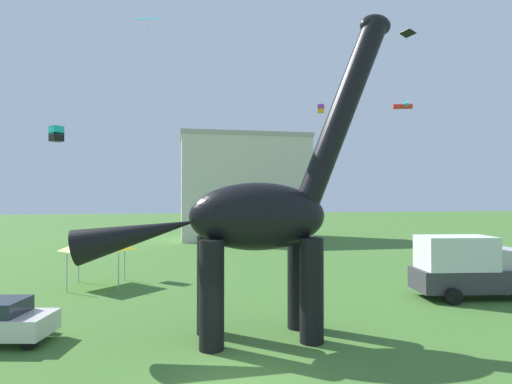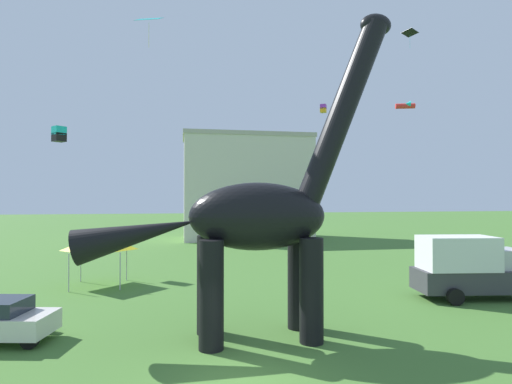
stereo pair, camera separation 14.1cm
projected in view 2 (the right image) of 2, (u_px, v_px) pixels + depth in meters
The scene contains 10 objects.
ground_plane at pixel (242, 384), 11.35m from camera, with size 240.00×240.00×0.00m, color #42702D.
dinosaur_sculpture at pixel (257, 216), 15.11m from camera, with size 11.87×2.52×12.41m.
parked_box_truck at pixel (469, 266), 20.90m from camera, with size 5.83×2.82×3.20m.
festival_canopy_tent at pixel (100, 242), 23.92m from camera, with size 3.15×3.15×3.00m.
kite_far_left at pixel (406, 106), 38.07m from camera, with size 1.81×1.71×0.51m.
kite_far_right at pixel (323, 108), 39.11m from camera, with size 0.75×0.75×0.78m.
kite_mid_right at pixel (59, 134), 29.94m from camera, with size 1.10×1.10×1.11m.
kite_high_right at pixel (149, 19), 19.27m from camera, with size 1.36×1.11×1.57m.
kite_trailing at pixel (410, 33), 27.55m from camera, with size 0.92×1.10×1.20m.
background_building_block at pixel (247, 187), 51.42m from camera, with size 15.85×8.25×12.95m.
Camera 2 is at (-1.66, -11.30, 5.21)m, focal length 28.64 mm.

